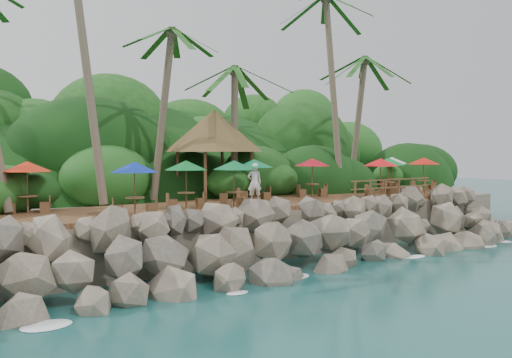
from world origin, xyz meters
TOP-DOWN VIEW (x-y plane):
  - ground at (0.00, 0.00)m, footprint 140.00×140.00m
  - land_base at (0.00, 16.00)m, footprint 32.00×25.20m
  - jungle_hill at (0.00, 23.50)m, footprint 44.80×28.00m
  - seawall at (0.00, 2.00)m, footprint 29.00×4.00m
  - terrace at (0.00, 6.00)m, footprint 26.00×5.00m
  - jungle_foliage at (0.00, 15.00)m, footprint 44.00×16.00m
  - foam_line at (0.00, 0.30)m, footprint 25.20×0.80m
  - palms at (-0.71, 8.64)m, footprint 27.32×7.33m
  - palapa at (-0.25, 9.34)m, footprint 5.10×5.10m
  - dining_clusters at (2.06, 5.76)m, footprint 23.69×5.08m
  - railing at (7.07, 3.65)m, footprint 6.10×0.10m
  - waiter at (-0.11, 5.97)m, footprint 0.80×0.67m

SIDE VIEW (x-z plane):
  - ground at x=0.00m, z-range 0.00..0.00m
  - jungle_hill at x=0.00m, z-range -7.70..7.70m
  - jungle_foliage at x=0.00m, z-range -6.00..6.00m
  - foam_line at x=0.00m, z-range 0.00..0.06m
  - land_base at x=0.00m, z-range 0.00..2.10m
  - seawall at x=0.00m, z-range 0.00..2.30m
  - terrace at x=0.00m, z-range 2.10..2.30m
  - railing at x=7.07m, z-range 2.41..3.41m
  - waiter at x=-0.11m, z-range 2.30..4.16m
  - dining_clusters at x=2.06m, z-range 2.97..5.02m
  - palapa at x=-0.25m, z-range 3.49..8.09m
  - palms at x=-0.71m, z-range 4.23..19.77m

